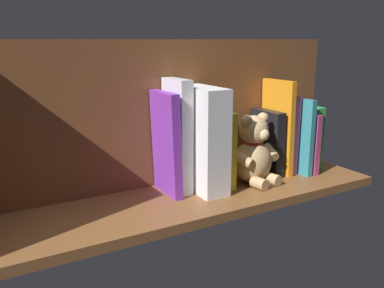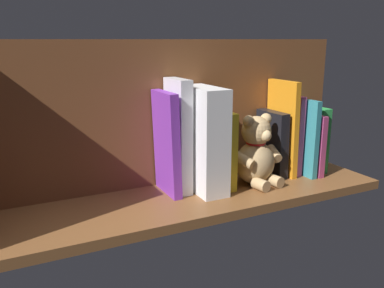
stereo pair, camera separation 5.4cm
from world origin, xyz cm
name	(u,v)px [view 2 (the right image)]	position (x,y,z in cm)	size (l,w,h in cm)	color
ground_plane	(192,199)	(0.00, 0.00, -1.10)	(94.94, 25.42, 2.20)	brown
shelf_back_panel	(173,113)	(0.00, -10.46, 17.63)	(94.94, 1.50, 35.27)	brown
book_0	(311,138)	(-38.35, -3.42, 8.80)	(2.66, 11.79, 17.60)	green
book_1	(305,142)	(-35.44, -2.26, 8.12)	(1.67, 14.11, 16.24)	#B23F72
book_2	(299,136)	(-33.10, -2.31, 10.13)	(1.51, 14.01, 20.26)	teal
book_3	(288,134)	(-30.74, -3.91, 10.55)	(1.71, 10.80, 21.11)	#B23F72
book_4	(282,128)	(-28.38, -3.52, 12.50)	(1.50, 11.57, 25.00)	orange
book_5	(272,143)	(-25.52, -3.92, 8.56)	(2.70, 10.79, 17.13)	black
teddy_bear	(256,154)	(-17.61, 0.36, 7.77)	(14.14, 12.42, 17.66)	tan
book_6	(220,148)	(-9.08, -3.04, 9.37)	(2.58, 12.55, 18.74)	yellow
dictionary_thick_white	(203,140)	(-3.87, -1.76, 12.37)	(6.33, 14.89, 24.73)	white
book_7	(178,136)	(1.51, -4.28, 13.32)	(2.93, 10.06, 26.64)	silver
book_8	(167,144)	(4.74, -3.65, 11.98)	(2.03, 11.32, 23.96)	purple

